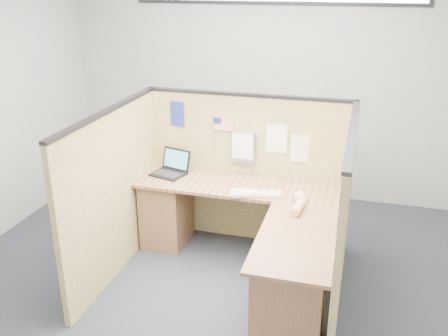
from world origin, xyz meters
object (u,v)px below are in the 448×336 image
(laptop, at_px, (170,168))
(keyboard, at_px, (256,193))
(l_desk, at_px, (248,238))
(mouse, at_px, (300,198))

(laptop, distance_m, keyboard, 0.98)
(l_desk, height_order, mouse, mouse)
(laptop, xyz_separation_m, keyboard, (0.94, -0.29, -0.04))
(keyboard, bearing_deg, l_desk, -111.97)
(l_desk, distance_m, mouse, 0.59)
(laptop, bearing_deg, mouse, 3.10)
(keyboard, relative_size, mouse, 4.23)
(l_desk, relative_size, mouse, 16.84)
(laptop, bearing_deg, l_desk, -12.33)
(l_desk, xyz_separation_m, mouse, (0.42, 0.19, 0.36))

